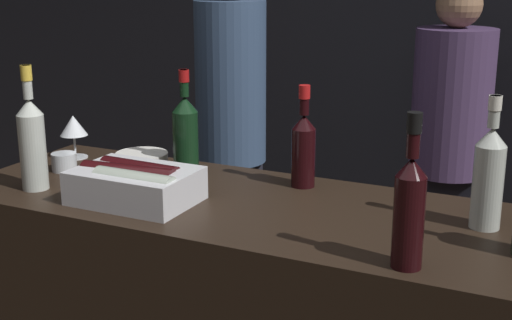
{
  "coord_description": "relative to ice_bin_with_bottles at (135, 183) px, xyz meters",
  "views": [
    {
      "loc": [
        0.85,
        -1.42,
        1.71
      ],
      "look_at": [
        0.0,
        0.35,
        1.16
      ],
      "focal_mm": 50.0,
      "sensor_mm": 36.0,
      "label": 1
    }
  ],
  "objects": [
    {
      "name": "white_wine_bottle",
      "position": [
        0.94,
        0.22,
        0.09
      ],
      "size": [
        0.08,
        0.08,
        0.35
      ],
      "color": "#B2B7AD",
      "rests_on": "bar_counter"
    },
    {
      "name": "person_blond_tee",
      "position": [
        0.56,
        1.75,
        -0.2
      ],
      "size": [
        0.37,
        0.37,
        1.63
      ],
      "rotation": [
        0.0,
        0.0,
        2.56
      ],
      "color": "black",
      "rests_on": "ground_plane"
    },
    {
      "name": "red_wine_bottle_black_foil",
      "position": [
        0.82,
        -0.11,
        0.09
      ],
      "size": [
        0.07,
        0.07,
        0.36
      ],
      "color": "black",
      "rests_on": "bar_counter"
    },
    {
      "name": "bowl_white",
      "position": [
        -0.18,
        0.3,
        -0.03
      ],
      "size": [
        0.18,
        0.18,
        0.05
      ],
      "color": "silver",
      "rests_on": "bar_counter"
    },
    {
      "name": "wine_glass",
      "position": [
        -0.47,
        0.31,
        0.05
      ],
      "size": [
        0.1,
        0.1,
        0.15
      ],
      "color": "silver",
      "rests_on": "bar_counter"
    },
    {
      "name": "wall_back_chalkboard",
      "position": [
        0.31,
        2.25,
        0.3
      ],
      "size": [
        6.4,
        0.06,
        2.8
      ],
      "color": "black",
      "rests_on": "ground_plane"
    },
    {
      "name": "ice_bin_with_bottles",
      "position": [
        0.0,
        0.0,
        0.0
      ],
      "size": [
        0.34,
        0.24,
        0.11
      ],
      "color": "silver",
      "rests_on": "bar_counter"
    },
    {
      "name": "rose_wine_bottle",
      "position": [
        -0.34,
        -0.03,
        0.1
      ],
      "size": [
        0.08,
        0.08,
        0.38
      ],
      "color": "#B2B7AD",
      "rests_on": "bar_counter"
    },
    {
      "name": "red_wine_bottle_burgundy",
      "position": [
        -0.01,
        0.3,
        0.08
      ],
      "size": [
        0.08,
        0.08,
        0.34
      ],
      "color": "black",
      "rests_on": "bar_counter"
    },
    {
      "name": "person_in_hoodie",
      "position": [
        -0.35,
        1.26,
        -0.11
      ],
      "size": [
        0.33,
        0.33,
        1.75
      ],
      "rotation": [
        0.0,
        0.0,
        -0.3
      ],
      "color": "black",
      "rests_on": "ground_plane"
    },
    {
      "name": "candle_votive",
      "position": [
        -0.4,
        0.16,
        -0.03
      ],
      "size": [
        0.08,
        0.08,
        0.06
      ],
      "color": "silver",
      "rests_on": "bar_counter"
    },
    {
      "name": "red_wine_bottle_tall",
      "position": [
        0.38,
        0.35,
        0.07
      ],
      "size": [
        0.07,
        0.07,
        0.31
      ],
      "color": "black",
      "rests_on": "bar_counter"
    }
  ]
}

